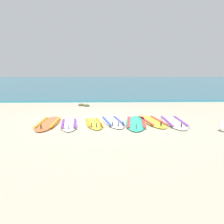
# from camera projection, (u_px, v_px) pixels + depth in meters

# --- Properties ---
(ground_plane) EXTENTS (80.00, 80.00, 0.00)m
(ground_plane) POSITION_uv_depth(u_px,v_px,m) (101.00, 122.00, 8.61)
(ground_plane) COLOR #B7AD93
(sea) EXTENTS (80.00, 60.00, 0.10)m
(sea) POSITION_uv_depth(u_px,v_px,m) (103.00, 81.00, 43.67)
(sea) COLOR #23667A
(sea) RESTS_ON ground
(surfboard_0) EXTENTS (0.61, 2.42, 0.18)m
(surfboard_0) POSITION_uv_depth(u_px,v_px,m) (48.00, 123.00, 8.22)
(surfboard_0) COLOR orange
(surfboard_0) RESTS_ON ground
(surfboard_1) EXTENTS (0.72, 2.06, 0.18)m
(surfboard_1) POSITION_uv_depth(u_px,v_px,m) (69.00, 124.00, 8.03)
(surfboard_1) COLOR white
(surfboard_1) RESTS_ON ground
(surfboard_2) EXTENTS (0.76, 1.98, 0.18)m
(surfboard_2) POSITION_uv_depth(u_px,v_px,m) (94.00, 123.00, 8.22)
(surfboard_2) COLOR yellow
(surfboard_2) RESTS_ON ground
(surfboard_3) EXTENTS (0.87, 2.24, 0.18)m
(surfboard_3) POSITION_uv_depth(u_px,v_px,m) (113.00, 122.00, 8.44)
(surfboard_3) COLOR white
(surfboard_3) RESTS_ON ground
(surfboard_4) EXTENTS (0.89, 2.55, 0.18)m
(surfboard_4) POSITION_uv_depth(u_px,v_px,m) (136.00, 123.00, 8.28)
(surfboard_4) COLOR #2DB793
(surfboard_4) RESTS_ON ground
(surfboard_5) EXTENTS (0.84, 2.32, 0.18)m
(surfboard_5) POSITION_uv_depth(u_px,v_px,m) (152.00, 121.00, 8.54)
(surfboard_5) COLOR yellow
(surfboard_5) RESTS_ON ground
(surfboard_6) EXTENTS (0.69, 2.46, 0.18)m
(surfboard_6) POSITION_uv_depth(u_px,v_px,m) (173.00, 122.00, 8.42)
(surfboard_6) COLOR white
(surfboard_6) RESTS_ON ground
(seaweed_clump_near_shoreline) EXTENTS (0.29, 0.23, 0.10)m
(seaweed_clump_near_shoreline) POSITION_uv_depth(u_px,v_px,m) (81.00, 105.00, 12.62)
(seaweed_clump_near_shoreline) COLOR #4C4228
(seaweed_clump_near_shoreline) RESTS_ON ground
(seaweed_clump_mid_sand) EXTENTS (0.27, 0.22, 0.10)m
(seaweed_clump_mid_sand) POSITION_uv_depth(u_px,v_px,m) (87.00, 105.00, 12.40)
(seaweed_clump_mid_sand) COLOR #384723
(seaweed_clump_mid_sand) RESTS_ON ground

